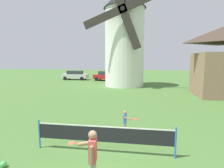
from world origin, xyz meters
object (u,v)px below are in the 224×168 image
Objects in this scene: player_far at (126,121)px; stray_ball at (3,164)px; tennis_net at (104,134)px; parked_car_red at (106,76)px; player_near at (92,155)px; windmill at (124,36)px; parked_car_silver at (75,75)px.

stray_ball is (-3.56, -3.21, -0.51)m from player_far.
tennis_net is 23.54m from parked_car_red.
tennis_net is 4.70× the size of player_far.
player_near is at bearing -7.20° from stray_ball.
stray_ball is 24.59m from parked_car_red.
windmill is 20.04m from stray_ball.
windmill is at bearing 92.46° from tennis_net.
windmill is 20.07m from player_near.
tennis_net is 3.30× the size of player_near.
player_far reaches higher than stray_ball.
player_near reaches higher than player_far.
parked_car_red is at bearing -7.28° from parked_car_silver.
player_far is at bearing -64.69° from parked_car_silver.
stray_ball is (-2.16, -18.89, -6.32)m from windmill.
tennis_net reaches higher than player_far.
parked_car_silver and parked_car_red have the same top height.
stray_ball is (-2.92, -1.38, -0.59)m from tennis_net.
player_near is 27.46m from parked_car_silver.
player_far is 0.24× the size of parked_car_silver.
player_far is at bearing 80.45° from player_near.
player_near is 25.27m from parked_car_red.
tennis_net is 1.95m from player_far.
parked_car_red is (-4.18, 24.92, -0.05)m from player_near.
tennis_net is 25.82m from parked_car_silver.
player_near is 3.64m from player_far.
player_far is at bearing 70.56° from tennis_net.
player_far is (1.40, -15.68, -5.81)m from windmill.
player_near is 3.08m from stray_ball.
stray_ball is 0.04× the size of parked_car_silver.
windmill is 3.08× the size of parked_car_red.
player_far is 21.87m from parked_car_red.
parked_car_silver is at bearing 115.31° from player_far.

